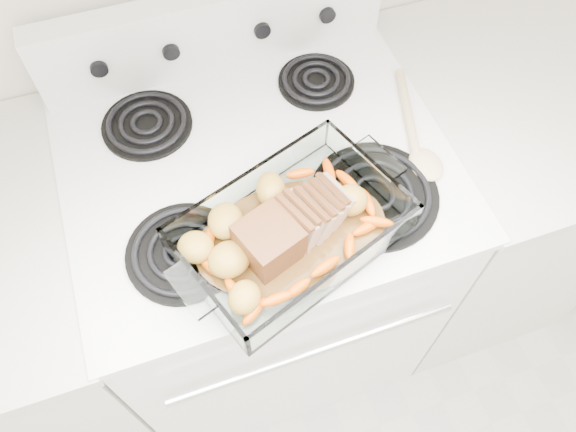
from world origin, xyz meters
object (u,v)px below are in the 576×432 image
object	(u,v)px
electric_range	(264,260)
counter_right	(479,196)
counter_left	(16,340)
pork_roast	(285,228)
baking_dish	(292,233)

from	to	relation	value
electric_range	counter_right	world-z (taller)	electric_range
electric_range	counter_left	distance (m)	0.67
pork_roast	electric_range	bearing A→B (deg)	77.95
electric_range	baking_dish	world-z (taller)	electric_range
electric_range	baking_dish	bearing A→B (deg)	-88.39
counter_right	pork_roast	size ratio (longest dim) A/B	4.21
counter_left	counter_right	size ratio (longest dim) A/B	1.00
electric_range	counter_left	world-z (taller)	electric_range
counter_left	baking_dish	bearing A→B (deg)	-16.55
counter_right	pork_roast	xyz separation A→B (m)	(-0.67, -0.20, 0.52)
electric_range	baking_dish	xyz separation A→B (m)	(0.01, -0.20, 0.48)
electric_range	counter_right	size ratio (longest dim) A/B	1.20
counter_left	electric_range	bearing A→B (deg)	0.10
electric_range	counter_right	bearing A→B (deg)	-0.10
counter_left	pork_roast	bearing A→B (deg)	-16.87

